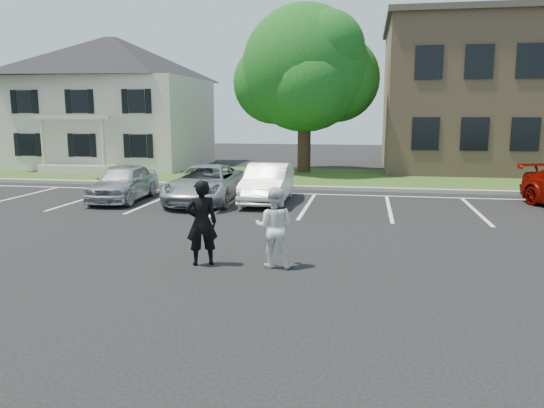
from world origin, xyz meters
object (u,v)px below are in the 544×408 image
at_px(man_white_shirt, 274,227).
at_px(tree, 307,72).
at_px(house, 115,102).
at_px(car_silver_minivan, 206,184).
at_px(man_black_suit, 202,223).
at_px(car_silver_west, 124,182).
at_px(car_white_sedan, 268,183).

bearing_deg(man_white_shirt, tree, -84.43).
bearing_deg(house, car_silver_minivan, -51.94).
relative_size(house, man_black_suit, 5.63).
bearing_deg(car_silver_west, car_white_sedan, 3.20).
bearing_deg(car_silver_minivan, house, 126.16).
xyz_separation_m(house, man_white_shirt, (13.14, -19.49, -2.98)).
relative_size(man_white_shirt, car_white_sedan, 0.40).
relative_size(man_black_suit, car_silver_minivan, 0.38).
bearing_deg(car_silver_minivan, man_white_shirt, -65.09).
bearing_deg(car_silver_minivan, tree, 74.52).
height_order(car_silver_west, car_white_sedan, car_white_sedan).
bearing_deg(man_white_shirt, man_black_suit, 5.76).
bearing_deg(man_black_suit, house, -83.34).
xyz_separation_m(car_silver_west, car_silver_minivan, (3.09, 0.18, -0.00)).
bearing_deg(house, car_white_sedan, -44.86).
height_order(house, man_black_suit, house).
bearing_deg(house, man_black_suit, -59.39).
xyz_separation_m(tree, car_white_sedan, (-0.27, -9.78, -4.66)).
height_order(man_white_shirt, car_silver_west, man_white_shirt).
xyz_separation_m(man_black_suit, car_white_sedan, (-0.12, 8.18, -0.22)).
height_order(house, car_white_sedan, house).
xyz_separation_m(house, tree, (11.75, -1.65, 1.52)).
height_order(house, man_white_shirt, house).
relative_size(man_black_suit, car_white_sedan, 0.44).
relative_size(tree, car_silver_west, 2.22).
distance_m(tree, man_black_suit, 18.50).
bearing_deg(man_white_shirt, car_silver_west, -45.88).
bearing_deg(tree, car_silver_west, -118.14).
height_order(tree, car_silver_west, tree).
bearing_deg(man_white_shirt, car_white_sedan, -77.27).
relative_size(house, tree, 1.17).
xyz_separation_m(man_black_suit, man_white_shirt, (1.54, 0.12, -0.06)).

